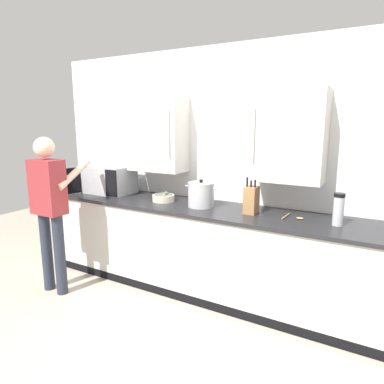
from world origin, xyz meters
name	(u,v)px	position (x,y,z in m)	size (l,w,h in m)	color
ground_plane	(164,329)	(0.00, 0.00, 0.00)	(9.60, 9.60, 0.00)	#B7AD99
back_wall_tiled	(223,160)	(0.00, 1.14, 1.34)	(4.39, 0.44, 2.51)	white
counter_unit	(207,250)	(0.00, 0.80, 0.45)	(3.73, 0.71, 0.90)	beige
microwave_oven	(106,179)	(-1.38, 0.83, 1.07)	(0.68, 0.78, 0.33)	#B7BABF
fruit_bowl	(164,197)	(-0.54, 0.80, 0.95)	(0.24, 0.24, 0.09)	beige
stock_pot	(201,194)	(-0.07, 0.79, 1.03)	(0.36, 0.27, 0.28)	#B7BABF
wooden_spoon	(293,217)	(0.85, 0.82, 0.91)	(0.17, 0.19, 0.02)	tan
thermos_flask	(338,209)	(1.22, 0.79, 1.04)	(0.09, 0.09, 0.27)	#B7BABF
knife_block	(251,200)	(0.46, 0.80, 1.03)	(0.11, 0.15, 0.34)	#A37547
person_figure	(49,202)	(-1.37, 0.01, 0.96)	(0.44, 0.63, 1.61)	#282D3D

